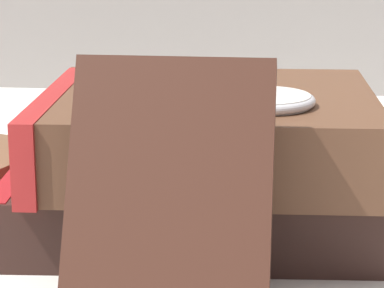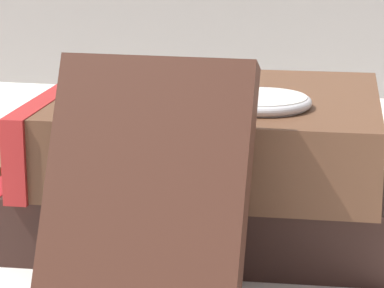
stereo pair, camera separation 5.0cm
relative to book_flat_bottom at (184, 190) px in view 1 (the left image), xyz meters
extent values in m
plane|color=white|center=(0.01, -0.02, -0.02)|extent=(3.00, 3.00, 0.00)
cube|color=#331E19|center=(0.01, 0.00, 0.00)|extent=(0.22, 0.19, 0.04)
cube|color=maroon|center=(-0.09, -0.01, 0.00)|extent=(0.02, 0.17, 0.04)
cube|color=brown|center=(0.02, -0.01, 0.04)|extent=(0.19, 0.17, 0.04)
cube|color=#B22323|center=(-0.07, -0.02, 0.04)|extent=(0.02, 0.16, 0.04)
cube|color=#422319|center=(0.01, -0.13, 0.04)|extent=(0.09, 0.07, 0.11)
cylinder|color=white|center=(0.05, -0.04, 0.06)|extent=(0.05, 0.05, 0.01)
torus|color=silver|center=(0.05, -0.04, 0.06)|extent=(0.05, 0.05, 0.01)
sphere|color=silver|center=(0.05, -0.02, 0.06)|extent=(0.01, 0.01, 0.01)
camera|label=1|loc=(0.06, -0.50, 0.16)|focal=85.00mm
camera|label=2|loc=(0.11, -0.49, 0.16)|focal=85.00mm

